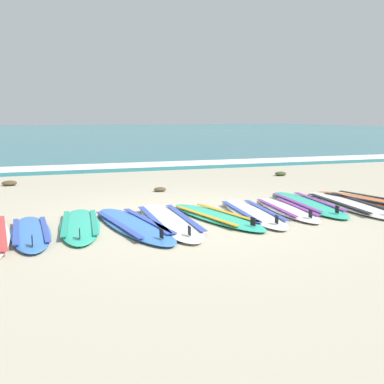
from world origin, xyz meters
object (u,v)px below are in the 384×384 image
(surfboard_10, at_px, (369,200))
(surfboard_7, at_px, (286,209))
(surfboard_2, at_px, (80,225))
(surfboard_8, at_px, (307,204))
(surfboard_9, at_px, (349,204))
(surfboard_5, at_px, (216,216))
(surfboard_4, at_px, (169,220))
(surfboard_1, at_px, (31,232))
(surfboard_6, at_px, (252,213))
(surfboard_3, at_px, (133,225))

(surfboard_10, bearing_deg, surfboard_7, -173.18)
(surfboard_2, height_order, surfboard_8, same)
(surfboard_2, xyz_separation_m, surfboard_9, (4.32, 0.04, -0.00))
(surfboard_5, bearing_deg, surfboard_4, -177.86)
(surfboard_1, distance_m, surfboard_2, 0.65)
(surfboard_7, xyz_separation_m, surfboard_8, (0.56, 0.29, -0.00))
(surfboard_6, relative_size, surfboard_8, 0.93)
(surfboard_6, height_order, surfboard_7, same)
(surfboard_9, bearing_deg, surfboard_2, -179.49)
(surfboard_4, height_order, surfboard_7, same)
(surfboard_6, xyz_separation_m, surfboard_9, (1.80, 0.08, -0.00))
(surfboard_2, distance_m, surfboard_5, 1.91)
(surfboard_1, height_order, surfboard_3, same)
(surfboard_2, distance_m, surfboard_7, 3.14)
(surfboard_5, bearing_deg, surfboard_7, 5.96)
(surfboard_2, height_order, surfboard_7, same)
(surfboard_3, height_order, surfboard_5, same)
(surfboard_1, height_order, surfboard_7, same)
(surfboard_3, xyz_separation_m, surfboard_10, (4.19, 0.44, 0.00))
(surfboard_9, bearing_deg, surfboard_5, -176.59)
(surfboard_4, height_order, surfboard_9, same)
(surfboard_1, bearing_deg, surfboard_9, 2.96)
(surfboard_8, bearing_deg, surfboard_5, -166.76)
(surfboard_5, xyz_separation_m, surfboard_6, (0.61, 0.06, -0.00))
(surfboard_1, relative_size, surfboard_7, 0.97)
(surfboard_3, bearing_deg, surfboard_5, 4.94)
(surfboard_2, distance_m, surfboard_6, 2.52)
(surfboard_1, distance_m, surfboard_4, 1.82)
(surfboard_7, bearing_deg, surfboard_6, -173.86)
(surfboard_7, bearing_deg, surfboard_4, -175.44)
(surfboard_4, bearing_deg, surfboard_7, 4.56)
(surfboard_6, distance_m, surfboard_10, 2.35)
(surfboard_2, bearing_deg, surfboard_6, -0.98)
(surfboard_2, relative_size, surfboard_5, 0.98)
(surfboard_3, height_order, surfboard_8, same)
(surfboard_6, xyz_separation_m, surfboard_10, (2.34, 0.27, -0.00))
(surfboard_6, distance_m, surfboard_9, 1.80)
(surfboard_2, distance_m, surfboard_9, 4.32)
(surfboard_8, height_order, surfboard_9, same)
(surfboard_2, height_order, surfboard_5, same)
(surfboard_3, relative_size, surfboard_10, 1.07)
(surfboard_2, bearing_deg, surfboard_4, -6.29)
(surfboard_3, xyz_separation_m, surfboard_5, (1.24, 0.11, 0.00))
(surfboard_2, bearing_deg, surfboard_10, 2.70)
(surfboard_7, xyz_separation_m, surfboard_10, (1.72, 0.21, -0.00))
(surfboard_1, relative_size, surfboard_2, 0.91)
(surfboard_1, xyz_separation_m, surfboard_7, (3.75, 0.24, -0.00))
(surfboard_9, distance_m, surfboard_10, 0.57)
(surfboard_3, bearing_deg, surfboard_7, 5.45)
(surfboard_10, bearing_deg, surfboard_8, 175.81)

